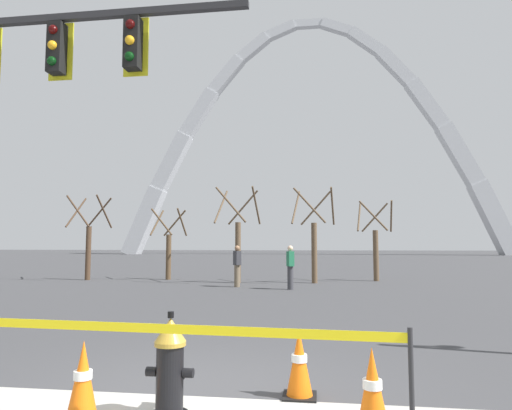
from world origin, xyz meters
TOP-DOWN VIEW (x-y plane):
  - ground_plane at (0.00, 0.00)m, footprint 240.00×240.00m
  - fire_hydrant at (-0.07, -0.59)m, footprint 0.46×0.48m
  - caution_tape_barrier at (-0.32, -1.01)m, footprint 4.76×0.30m
  - traffic_cone_by_hydrant at (-0.86, -0.77)m, footprint 0.36×0.36m
  - traffic_cone_mid_sidewalk at (1.80, -0.68)m, footprint 0.36×0.36m
  - traffic_cone_curb_edge at (1.12, 0.14)m, footprint 0.36×0.36m
  - monument_arch at (-0.00, 67.56)m, footprint 62.22×2.57m
  - tree_far_left at (-9.23, 14.88)m, footprint 1.79×1.80m
  - tree_left_mid at (-5.63, 15.63)m, footprint 1.53×1.54m
  - tree_center_left at (-2.09, 14.26)m, footprint 1.87×1.88m
  - tree_center_right at (1.14, 14.61)m, footprint 1.85×1.86m
  - tree_right_mid at (3.87, 16.10)m, footprint 1.66×1.67m
  - pedestrian_walking_left at (-1.79, 12.43)m, footprint 0.36×0.39m
  - pedestrian_standing_center at (0.31, 11.74)m, footprint 0.31×0.39m

SIDE VIEW (x-z plane):
  - ground_plane at x=0.00m, z-range 0.00..0.00m
  - traffic_cone_by_hydrant at x=-0.86m, z-range -0.01..0.72m
  - traffic_cone_mid_sidewalk at x=1.80m, z-range -0.01..0.72m
  - traffic_cone_curb_edge at x=1.12m, z-range -0.01..0.72m
  - fire_hydrant at x=-0.07m, z-range -0.03..0.96m
  - caution_tape_barrier at x=-0.32m, z-range 0.17..1.16m
  - pedestrian_walking_left at x=-1.79m, z-range 0.02..1.61m
  - pedestrian_standing_center at x=0.31m, z-range 0.02..1.61m
  - tree_left_mid at x=-5.63m, z-range -0.19..3.11m
  - tree_right_mid at x=3.87m, z-range -0.20..3.37m
  - tree_far_left at x=-9.23m, z-range -0.22..3.66m
  - tree_center_right at x=1.14m, z-range -0.22..3.78m
  - tree_center_left at x=-2.09m, z-range -0.23..3.82m
  - monument_arch at x=0.00m, z-range -1.96..37.24m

